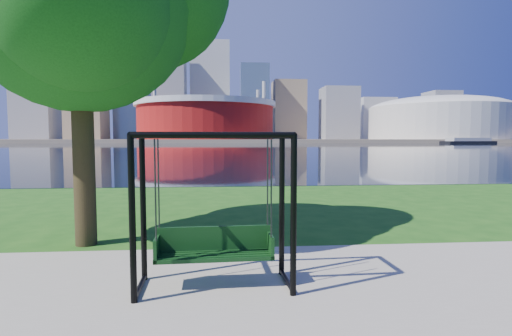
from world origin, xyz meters
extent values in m
plane|color=#1E5114|center=(0.00, 0.00, 0.00)|extent=(900.00, 900.00, 0.00)
cube|color=#9E937F|center=(0.00, -0.50, 0.01)|extent=(120.00, 4.00, 0.03)
cube|color=black|center=(0.00, 102.00, 0.01)|extent=(900.00, 180.00, 0.02)
cube|color=#937F60|center=(0.00, 306.00, 1.00)|extent=(900.00, 228.00, 2.00)
cylinder|color=maroon|center=(-10.00, 235.00, 13.00)|extent=(80.00, 80.00, 22.00)
cylinder|color=silver|center=(-10.00, 235.00, 22.50)|extent=(83.00, 83.00, 3.00)
cylinder|color=silver|center=(22.91, 254.00, 18.00)|extent=(2.00, 2.00, 32.00)
cylinder|color=silver|center=(-42.91, 254.00, 18.00)|extent=(2.00, 2.00, 32.00)
cylinder|color=silver|center=(-42.91, 216.00, 18.00)|extent=(2.00, 2.00, 32.00)
cylinder|color=silver|center=(22.91, 216.00, 18.00)|extent=(2.00, 2.00, 32.00)
cylinder|color=beige|center=(135.00, 235.00, 12.00)|extent=(84.00, 84.00, 20.00)
ellipsoid|color=beige|center=(135.00, 235.00, 21.00)|extent=(84.00, 84.00, 15.12)
cube|color=gray|center=(-140.00, 310.00, 33.00)|extent=(28.00, 28.00, 62.00)
cube|color=#998466|center=(-100.00, 300.00, 46.00)|extent=(26.00, 26.00, 88.00)
cube|color=slate|center=(-70.00, 325.00, 49.50)|extent=(30.00, 24.00, 95.00)
cube|color=gray|center=(-40.00, 305.00, 38.00)|extent=(24.00, 24.00, 72.00)
cube|color=silver|center=(-10.00, 335.00, 42.00)|extent=(32.00, 28.00, 80.00)
cube|color=slate|center=(25.00, 310.00, 31.00)|extent=(22.00, 22.00, 58.00)
cube|color=#998466|center=(55.00, 325.00, 26.00)|extent=(26.00, 26.00, 48.00)
cube|color=gray|center=(95.00, 315.00, 23.00)|extent=(28.00, 24.00, 42.00)
cube|color=silver|center=(135.00, 340.00, 20.00)|extent=(30.00, 26.00, 36.00)
cube|color=gray|center=(185.00, 320.00, 22.00)|extent=(24.00, 24.00, 40.00)
cube|color=#998466|center=(225.00, 335.00, 18.00)|extent=(26.00, 26.00, 32.00)
sphere|color=#998466|center=(-100.00, 300.00, 93.50)|extent=(10.00, 10.00, 10.00)
cylinder|color=black|center=(-1.67, -1.08, 1.13)|extent=(0.09, 0.09, 2.26)
cylinder|color=black|center=(0.50, -1.01, 1.13)|extent=(0.09, 0.09, 2.26)
cylinder|color=black|center=(-1.70, -0.19, 1.13)|extent=(0.09, 0.09, 2.26)
cylinder|color=black|center=(0.47, -0.12, 1.13)|extent=(0.09, 0.09, 2.26)
cylinder|color=black|center=(-0.59, -1.04, 2.26)|extent=(2.17, 0.16, 0.09)
cylinder|color=black|center=(-0.61, -0.16, 2.26)|extent=(2.17, 0.16, 0.09)
cylinder|color=black|center=(-1.68, -0.64, 2.26)|extent=(0.12, 0.89, 0.09)
cylinder|color=black|center=(-1.68, -0.64, 0.08)|extent=(0.10, 0.89, 0.07)
cylinder|color=black|center=(0.48, -0.56, 2.26)|extent=(0.12, 0.89, 0.09)
cylinder|color=black|center=(0.48, -0.56, 0.08)|extent=(0.10, 0.89, 0.07)
cube|color=black|center=(-0.60, -0.60, 0.49)|extent=(1.74, 0.50, 0.06)
cube|color=black|center=(-0.61, -0.41, 0.71)|extent=(1.72, 0.11, 0.37)
cube|color=black|center=(-1.43, -0.63, 0.63)|extent=(0.06, 0.44, 0.33)
cube|color=black|center=(0.23, -0.57, 0.63)|extent=(0.06, 0.44, 0.33)
cylinder|color=#333338|center=(-1.41, -0.81, 1.50)|extent=(0.02, 0.02, 1.43)
cylinder|color=#333338|center=(0.22, -0.75, 1.50)|extent=(0.02, 0.02, 1.43)
cylinder|color=#333338|center=(-1.42, -0.45, 1.50)|extent=(0.02, 0.02, 1.43)
cylinder|color=#333338|center=(0.21, -0.39, 1.50)|extent=(0.02, 0.02, 1.43)
cylinder|color=black|center=(-3.33, 2.12, 2.16)|extent=(0.43, 0.43, 4.33)
sphere|color=#164C16|center=(-2.94, 1.04, 4.62)|extent=(3.15, 3.15, 3.15)
cube|color=black|center=(119.68, 179.48, 0.57)|extent=(28.57, 12.45, 1.11)
cube|color=beige|center=(119.68, 179.48, 1.96)|extent=(22.88, 10.05, 1.66)
camera|label=1|loc=(-0.48, -6.38, 2.21)|focal=28.00mm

